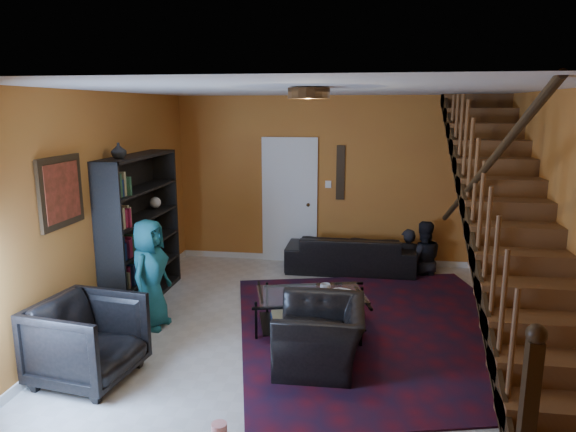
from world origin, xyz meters
name	(u,v)px	position (x,y,z in m)	size (l,w,h in m)	color
floor	(314,328)	(0.00, 0.00, 0.00)	(5.50, 5.50, 0.00)	beige
room	(234,282)	(-1.33, 1.33, 0.05)	(5.50, 5.50, 5.50)	#B87228
staircase	(509,221)	(2.12, 0.00, 1.40)	(0.95, 5.02, 3.18)	brown
bookshelf	(142,232)	(-2.40, 0.60, 0.96)	(0.35, 1.80, 2.00)	black
door	(290,202)	(-0.70, 2.73, 1.02)	(0.82, 0.05, 2.05)	silver
framed_picture	(61,192)	(-2.57, -0.90, 1.75)	(0.04, 0.74, 0.74)	maroon
wall_hanging	(341,173)	(0.15, 2.73, 1.55)	(0.14, 0.03, 0.90)	black
ceiling_fixture	(309,93)	(0.00, -0.80, 2.74)	(0.40, 0.40, 0.10)	#3F2814
rug	(385,330)	(0.84, 0.05, 0.01)	(3.39, 3.87, 0.02)	#450C18
sofa	(350,253)	(0.35, 2.30, 0.30)	(2.05, 0.80, 0.60)	black
armchair_left	(88,340)	(-2.05, -1.50, 0.41)	(0.87, 0.90, 0.82)	black
armchair_right	(320,335)	(0.15, -0.87, 0.33)	(1.01, 0.88, 0.66)	black
person_adult_a	(407,264)	(1.26, 2.35, 0.14)	(0.43, 0.28, 1.17)	black
person_adult_b	(422,261)	(1.50, 2.35, 0.20)	(0.64, 0.50, 1.31)	black
person_child	(150,274)	(-1.95, -0.23, 0.67)	(0.65, 0.42, 1.33)	#1B5A69
coffee_table	(311,309)	(-0.03, -0.09, 0.27)	(1.39, 1.02, 0.47)	black
cup_a	(325,288)	(0.13, 0.00, 0.52)	(0.12, 0.12, 0.10)	#999999
cup_b	(340,293)	(0.31, -0.15, 0.52)	(0.11, 0.11, 0.10)	#999999
bowl	(341,294)	(0.32, -0.12, 0.50)	(0.24, 0.24, 0.06)	#999999
vase	(119,151)	(-2.41, 0.10, 2.10)	(0.18, 0.18, 0.19)	#999999
popcorn_bucket	(219,432)	(-0.53, -2.25, 0.09)	(0.13, 0.13, 0.14)	red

